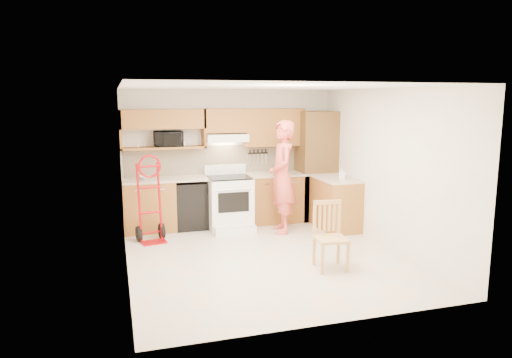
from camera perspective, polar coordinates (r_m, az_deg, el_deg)
name	(u,v)px	position (r m, az deg, el deg)	size (l,w,h in m)	color
floor	(266,257)	(7.22, 1.15, -9.36)	(4.00, 4.50, 0.02)	beige
ceiling	(266,86)	(6.83, 1.23, 11.06)	(4.00, 4.50, 0.02)	white
wall_back	(230,156)	(9.07, -3.19, 2.72)	(4.00, 0.02, 2.50)	white
wall_front	(335,208)	(4.85, 9.40, -3.48)	(4.00, 0.02, 2.50)	white
wall_left	(123,181)	(6.59, -15.69, -0.25)	(0.02, 4.50, 2.50)	white
wall_right	(387,169)	(7.76, 15.46, 1.21)	(0.02, 4.50, 2.50)	white
backsplash	(230,159)	(9.05, -3.15, 2.38)	(3.92, 0.03, 0.55)	beige
lower_cab_left	(149,206)	(8.67, -12.68, -3.19)	(0.90, 0.60, 0.90)	brown
dishwasher	(191,205)	(8.76, -7.77, -3.09)	(0.60, 0.60, 0.85)	black
lower_cab_right	(276,198)	(9.14, 2.38, -2.31)	(1.14, 0.60, 0.90)	brown
countertop_left	(165,179)	(8.61, -10.80, -0.03)	(1.50, 0.63, 0.04)	#B7AB93
countertop_right	(276,174)	(9.05, 2.40, 0.60)	(1.14, 0.63, 0.04)	#B7AB93
cab_return_right	(335,204)	(8.74, 9.51, -2.98)	(0.60, 1.00, 0.90)	brown
countertop_return	(336,179)	(8.66, 9.59, 0.05)	(0.63, 1.00, 0.04)	#B7AB93
pantry_tall	(316,166)	(9.33, 7.18, 1.61)	(0.70, 0.60, 2.10)	brown
upper_cab_left	(163,119)	(8.63, -11.12, 7.06)	(1.50, 0.33, 0.34)	brown
upper_shelf_mw	(164,148)	(8.67, -11.01, 3.70)	(1.50, 0.33, 0.04)	brown
upper_cab_center	(225,121)	(8.82, -3.73, 7.01)	(0.76, 0.33, 0.44)	brown
upper_cab_right	(274,127)	(9.08, 2.16, 6.22)	(1.14, 0.33, 0.70)	brown
range_hood	(226,138)	(8.77, -3.61, 4.97)	(0.76, 0.46, 0.14)	white
knife_strip	(258,156)	(9.16, 0.24, 2.74)	(0.40, 0.05, 0.29)	black
microwave	(168,139)	(8.66, -10.47, 4.76)	(0.50, 0.34, 0.28)	black
range	(230,199)	(8.54, -3.14, -2.37)	(0.77, 1.01, 1.13)	white
person	(282,177)	(8.31, 3.17, 0.25)	(0.72, 0.47, 1.98)	#DC5344
hand_truck	(151,203)	(7.97, -12.49, -2.84)	(0.51, 0.47, 1.30)	#9F070D
dining_chair	(331,236)	(6.67, 9.00, -6.80)	(0.42, 0.46, 0.94)	tan
soap_bottle	(342,173)	(8.44, 10.27, 0.66)	(0.10, 0.10, 0.21)	white
bowl	(146,178)	(8.57, -13.08, 0.17)	(0.23, 0.23, 0.06)	white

